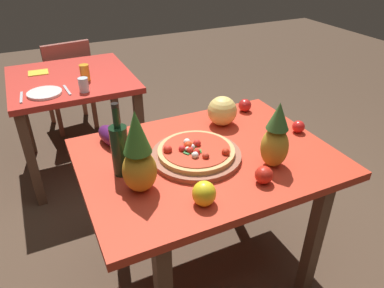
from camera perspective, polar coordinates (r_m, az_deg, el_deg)
ground_plane at (r=2.20m, az=1.98°, el=-18.39°), size 10.00×10.00×0.00m
display_table at (r=1.76m, az=2.37°, el=-4.32°), size 1.18×0.88×0.75m
background_table at (r=2.83m, az=-18.37°, el=7.91°), size 0.86×0.87×0.75m
dining_chair at (r=3.50m, az=-18.99°, el=9.49°), size 0.45×0.45×0.85m
pizza_board at (r=1.67m, az=0.73°, el=-1.90°), size 0.42×0.42×0.02m
pizza at (r=1.65m, az=0.64°, el=-1.12°), size 0.36×0.36×0.06m
wine_bottle at (r=1.54m, az=-11.37°, el=-0.75°), size 0.08×0.08×0.33m
pineapple_left at (r=1.60m, az=13.13°, el=0.87°), size 0.12×0.12×0.31m
pineapple_right at (r=1.41m, az=-8.51°, el=-1.97°), size 0.14×0.14×0.36m
melon at (r=1.94m, az=4.81°, el=5.25°), size 0.16×0.16×0.16m
bell_pepper at (r=1.39m, az=1.93°, el=-7.86°), size 0.09×0.09×0.10m
eggplant at (r=1.81m, az=-12.67°, el=1.23°), size 0.14×0.22×0.09m
tomato_at_corner at (r=1.86m, az=13.61°, el=1.66°), size 0.07×0.07×0.07m
tomato_by_bottle at (r=1.96m, az=16.53°, el=2.65°), size 0.07×0.07×0.07m
tomato_beside_pepper at (r=2.12m, az=8.39°, el=6.10°), size 0.07×0.07×0.07m
tomato_near_board at (r=1.53m, az=11.34°, el=-4.83°), size 0.08×0.08×0.08m
drinking_glass_juice at (r=2.66m, az=-16.65°, el=10.80°), size 0.07×0.07×0.11m
drinking_glass_water at (r=2.47m, az=-16.82°, el=8.98°), size 0.06×0.06×0.09m
dinner_plate at (r=2.53m, az=-22.36°, el=7.49°), size 0.22×0.22×0.02m
fork_utensil at (r=2.53m, az=-25.45°, el=6.70°), size 0.03×0.18×0.01m
knife_utensil at (r=2.54m, az=-19.22°, el=8.09°), size 0.03×0.18×0.01m
napkin_folded at (r=2.94m, az=-23.22°, el=10.38°), size 0.15×0.13×0.01m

